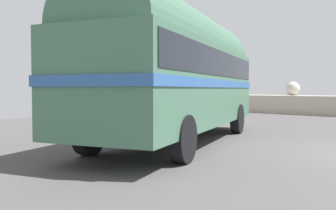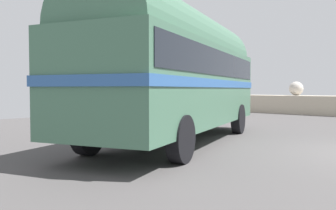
% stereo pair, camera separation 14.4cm
% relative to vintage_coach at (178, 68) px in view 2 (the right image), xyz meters
% --- Properties ---
extents(vintage_coach, '(5.32, 8.87, 3.70)m').
position_rel_vintage_coach_xyz_m(vintage_coach, '(0.00, 0.00, 0.00)').
color(vintage_coach, black).
rests_on(vintage_coach, ground).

